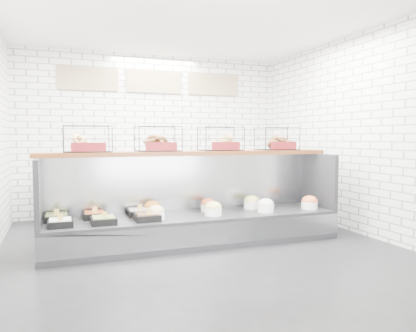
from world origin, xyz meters
name	(u,v)px	position (x,y,z in m)	size (l,w,h in m)	color
ground	(203,249)	(0.00, 0.00, 0.00)	(5.50, 5.50, 0.00)	black
room_shell	(188,94)	(0.00, 0.60, 2.06)	(5.02, 5.51, 3.01)	white
display_case	(193,219)	(-0.01, 0.34, 0.33)	(4.00, 0.90, 1.20)	black
bagel_shelf	(190,143)	(0.00, 0.52, 1.37)	(4.10, 0.50, 0.40)	#4E2510
prep_counter	(159,190)	(-0.01, 2.43, 0.47)	(4.00, 0.60, 1.20)	#93969B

